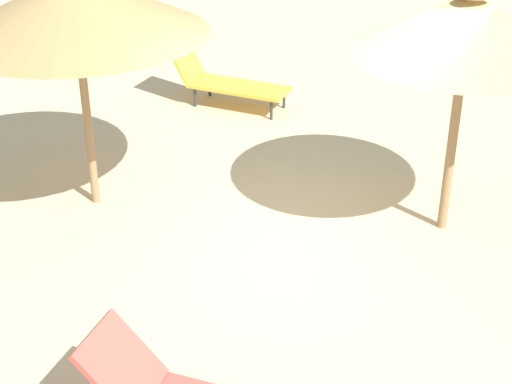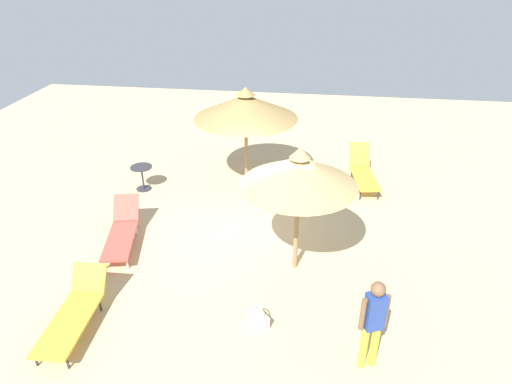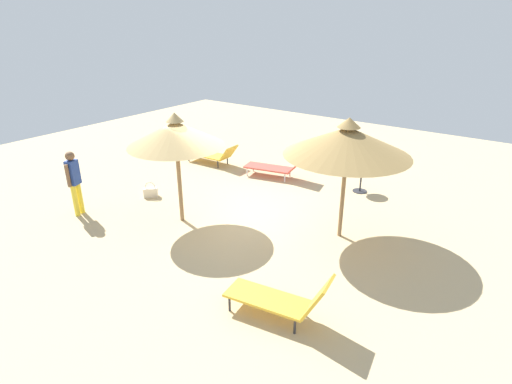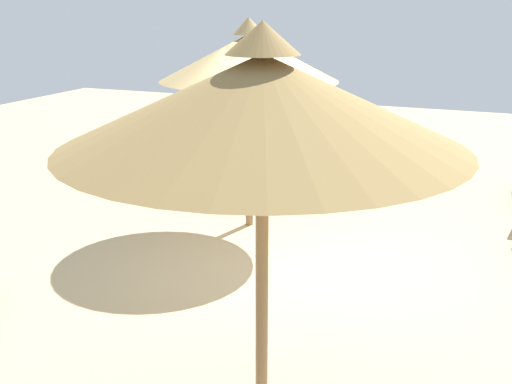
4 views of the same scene
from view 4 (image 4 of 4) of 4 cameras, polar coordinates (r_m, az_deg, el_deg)
ground at (r=7.50m, az=3.36°, el=-6.82°), size 24.00×24.00×0.10m
parasol_umbrella_back at (r=4.20m, az=0.59°, el=8.34°), size 2.83×2.83×2.88m
parasol_umbrella_far_left at (r=8.19m, az=-0.67°, el=12.27°), size 2.35×2.35×2.81m
person_standing_center at (r=11.14m, az=-2.16°, el=6.88°), size 0.46×0.31×1.74m
handbag at (r=10.12m, az=6.15°, el=0.75°), size 0.40×0.41×0.46m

